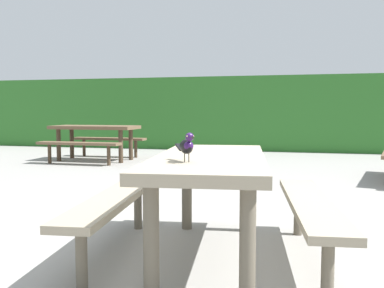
% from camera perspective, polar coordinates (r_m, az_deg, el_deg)
% --- Properties ---
extents(ground_plane, '(60.00, 60.00, 0.00)m').
position_cam_1_polar(ground_plane, '(3.23, 7.53, -14.50)').
color(ground_plane, gray).
extents(hedge_wall, '(28.00, 2.06, 1.96)m').
position_cam_1_polar(hedge_wall, '(11.83, 12.09, 4.15)').
color(hedge_wall, '#2D6B28').
rests_on(hedge_wall, ground).
extents(picnic_table_foreground, '(1.85, 1.88, 0.74)m').
position_cam_1_polar(picnic_table_foreground, '(2.95, 2.47, -5.13)').
color(picnic_table_foreground, gray).
rests_on(picnic_table_foreground, ground).
extents(bird_grackle, '(0.18, 0.25, 0.18)m').
position_cam_1_polar(bird_grackle, '(2.53, -0.72, -0.22)').
color(bird_grackle, black).
rests_on(bird_grackle, picnic_table_foreground).
extents(picnic_table_mid_right, '(1.80, 1.69, 0.74)m').
position_cam_1_polar(picnic_table_mid_right, '(8.99, -13.25, 1.31)').
color(picnic_table_mid_right, brown).
rests_on(picnic_table_mid_right, ground).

